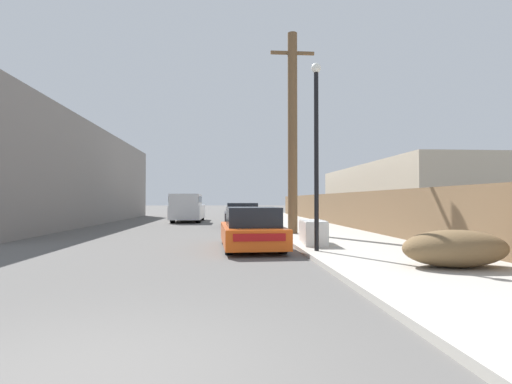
{
  "coord_description": "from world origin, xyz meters",
  "views": [
    {
      "loc": [
        1.11,
        -3.21,
        1.46
      ],
      "look_at": [
        2.31,
        12.49,
        1.79
      ],
      "focal_mm": 28.0,
      "sensor_mm": 36.0,
      "label": 1
    }
  ],
  "objects_px": {
    "car_parked_mid": "(242,216)",
    "pickup_truck": "(188,208)",
    "parked_sports_car_red": "(252,230)",
    "discarded_fridge": "(313,232)",
    "utility_pole": "(293,131)",
    "brush_pile": "(455,248)",
    "street_lamp": "(316,142)"
  },
  "relations": [
    {
      "from": "car_parked_mid",
      "to": "brush_pile",
      "type": "relative_size",
      "value": 1.97
    },
    {
      "from": "discarded_fridge",
      "to": "street_lamp",
      "type": "distance_m",
      "value": 3.04
    },
    {
      "from": "car_parked_mid",
      "to": "pickup_truck",
      "type": "xyz_separation_m",
      "value": [
        -3.44,
        5.51,
        0.32
      ]
    },
    {
      "from": "car_parked_mid",
      "to": "pickup_truck",
      "type": "distance_m",
      "value": 6.5
    },
    {
      "from": "car_parked_mid",
      "to": "pickup_truck",
      "type": "height_order",
      "value": "pickup_truck"
    },
    {
      "from": "discarded_fridge",
      "to": "parked_sports_car_red",
      "type": "distance_m",
      "value": 1.91
    },
    {
      "from": "discarded_fridge",
      "to": "pickup_truck",
      "type": "relative_size",
      "value": 0.32
    },
    {
      "from": "discarded_fridge",
      "to": "car_parked_mid",
      "type": "distance_m",
      "value": 9.8
    },
    {
      "from": "discarded_fridge",
      "to": "parked_sports_car_red",
      "type": "bearing_deg",
      "value": -172.71
    },
    {
      "from": "discarded_fridge",
      "to": "utility_pole",
      "type": "xyz_separation_m",
      "value": [
        0.05,
        3.97,
        3.81
      ]
    },
    {
      "from": "car_parked_mid",
      "to": "pickup_truck",
      "type": "relative_size",
      "value": 0.78
    },
    {
      "from": "car_parked_mid",
      "to": "brush_pile",
      "type": "bearing_deg",
      "value": -75.59
    },
    {
      "from": "discarded_fridge",
      "to": "brush_pile",
      "type": "height_order",
      "value": "discarded_fridge"
    },
    {
      "from": "parked_sports_car_red",
      "to": "street_lamp",
      "type": "height_order",
      "value": "street_lamp"
    },
    {
      "from": "utility_pole",
      "to": "street_lamp",
      "type": "bearing_deg",
      "value": -93.2
    },
    {
      "from": "pickup_truck",
      "to": "utility_pole",
      "type": "height_order",
      "value": "utility_pole"
    },
    {
      "from": "discarded_fridge",
      "to": "car_parked_mid",
      "type": "relative_size",
      "value": 0.41
    },
    {
      "from": "pickup_truck",
      "to": "brush_pile",
      "type": "relative_size",
      "value": 2.54
    },
    {
      "from": "parked_sports_car_red",
      "to": "pickup_truck",
      "type": "distance_m",
      "value": 15.62
    },
    {
      "from": "parked_sports_car_red",
      "to": "pickup_truck",
      "type": "xyz_separation_m",
      "value": [
        -3.34,
        15.25,
        0.36
      ]
    },
    {
      "from": "parked_sports_car_red",
      "to": "discarded_fridge",
      "type": "bearing_deg",
      "value": 1.21
    },
    {
      "from": "parked_sports_car_red",
      "to": "car_parked_mid",
      "type": "bearing_deg",
      "value": 87.23
    },
    {
      "from": "discarded_fridge",
      "to": "utility_pole",
      "type": "distance_m",
      "value": 5.5
    },
    {
      "from": "car_parked_mid",
      "to": "street_lamp",
      "type": "relative_size",
      "value": 0.85
    },
    {
      "from": "pickup_truck",
      "to": "utility_pole",
      "type": "bearing_deg",
      "value": 116.26
    },
    {
      "from": "parked_sports_car_red",
      "to": "street_lamp",
      "type": "relative_size",
      "value": 0.84
    },
    {
      "from": "pickup_truck",
      "to": "street_lamp",
      "type": "bearing_deg",
      "value": 107.42
    },
    {
      "from": "car_parked_mid",
      "to": "discarded_fridge",
      "type": "bearing_deg",
      "value": -79.84
    },
    {
      "from": "parked_sports_car_red",
      "to": "car_parked_mid",
      "type": "distance_m",
      "value": 9.75
    },
    {
      "from": "parked_sports_car_red",
      "to": "pickup_truck",
      "type": "height_order",
      "value": "pickup_truck"
    },
    {
      "from": "pickup_truck",
      "to": "street_lamp",
      "type": "height_order",
      "value": "street_lamp"
    },
    {
      "from": "parked_sports_car_red",
      "to": "utility_pole",
      "type": "bearing_deg",
      "value": 62.27
    }
  ]
}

